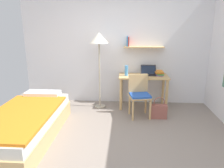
{
  "coord_description": "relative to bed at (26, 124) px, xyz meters",
  "views": [
    {
      "loc": [
        0.14,
        -2.85,
        1.79
      ],
      "look_at": [
        -0.08,
        0.51,
        0.85
      ],
      "focal_mm": 34.13,
      "sensor_mm": 36.0,
      "label": 1
    }
  ],
  "objects": [
    {
      "name": "ground_plane",
      "position": [
        1.45,
        -0.19,
        -0.24
      ],
      "size": [
        5.28,
        5.28,
        0.0
      ],
      "primitive_type": "plane",
      "color": "gray"
    },
    {
      "name": "desk_chair",
      "position": [
        1.88,
        1.01,
        0.23
      ],
      "size": [
        0.48,
        0.46,
        0.84
      ],
      "color": "tan",
      "rests_on": "ground_plane"
    },
    {
      "name": "wall_back",
      "position": [
        1.46,
        1.83,
        1.06
      ],
      "size": [
        4.4,
        0.27,
        2.6
      ],
      "color": "white",
      "rests_on": "ground_plane"
    },
    {
      "name": "water_bottle",
      "position": [
        1.62,
        1.49,
        0.59
      ],
      "size": [
        0.07,
        0.07,
        0.22
      ],
      "primitive_type": "cylinder",
      "color": "#4C99DB",
      "rests_on": "desk"
    },
    {
      "name": "standing_lamp",
      "position": [
        1.03,
        1.44,
        1.2
      ],
      "size": [
        0.39,
        0.39,
        1.64
      ],
      "color": "#B2A893",
      "rests_on": "ground_plane"
    },
    {
      "name": "laptop",
      "position": [
        2.1,
        1.59,
        0.54
      ],
      "size": [
        0.34,
        0.24,
        0.21
      ],
      "color": "black",
      "rests_on": "desk"
    },
    {
      "name": "book_stack",
      "position": [
        2.34,
        1.55,
        0.53
      ],
      "size": [
        0.19,
        0.23,
        0.11
      ],
      "color": "purple",
      "rests_on": "desk"
    },
    {
      "name": "handbag",
      "position": [
        2.26,
        0.9,
        -0.09
      ],
      "size": [
        0.31,
        0.12,
        0.44
      ],
      "color": "#99564C",
      "rests_on": "ground_plane"
    },
    {
      "name": "desk",
      "position": [
        1.99,
        1.51,
        0.35
      ],
      "size": [
        1.06,
        0.55,
        0.72
      ],
      "color": "tan",
      "rests_on": "ground_plane"
    },
    {
      "name": "bed",
      "position": [
        0.0,
        0.0,
        0.0
      ],
      "size": [
        0.94,
        2.06,
        0.54
      ],
      "color": "tan",
      "rests_on": "ground_plane"
    }
  ]
}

